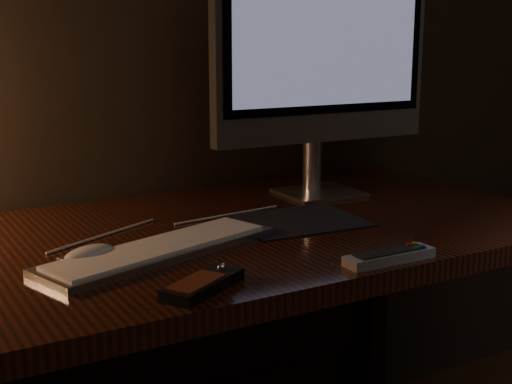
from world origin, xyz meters
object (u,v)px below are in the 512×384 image
desk (177,285)px  tv_remote (389,256)px  keyboard (160,249)px  mouse (90,256)px  media_remote (203,284)px  monitor (323,47)px

desk → tv_remote: size_ratio=9.15×
keyboard → tv_remote: (0.33, -0.24, 0.00)m
keyboard → mouse: (-0.12, 0.02, 0.00)m
keyboard → media_remote: (-0.02, -0.21, 0.00)m
desk → mouse: size_ratio=16.04×
monitor → keyboard: (-0.53, -0.25, -0.35)m
keyboard → tv_remote: 0.41m
monitor → mouse: 0.77m
keyboard → tv_remote: bearing=-53.6°
media_remote → tv_remote: media_remote is taller
desk → keyboard: size_ratio=3.43×
mouse → monitor: bearing=-0.9°
desk → media_remote: size_ratio=9.88×
monitor → media_remote: monitor is taller
keyboard → desk: bearing=41.1°
desk → media_remote: media_remote is taller
monitor → media_remote: size_ratio=3.73×
keyboard → monitor: bearing=8.4°
media_remote → tv_remote: 0.34m
keyboard → mouse: size_ratio=4.68×
tv_remote → monitor: bearing=68.5°
monitor → tv_remote: bearing=-110.1°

